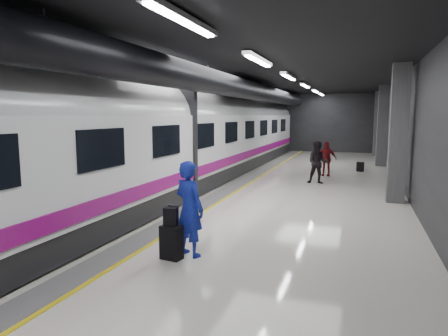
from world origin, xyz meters
The scene contains 9 objects.
ground centered at (0.00, 0.00, 0.00)m, with size 40.00×40.00×0.00m, color silver.
platform_hall centered at (-0.29, 0.96, 3.54)m, with size 10.02×40.02×4.51m.
train centered at (-3.25, 0.00, 2.07)m, with size 3.05×38.00×4.05m.
traveler_main centered at (0.15, -4.88, 0.98)m, with size 0.71×0.47×1.96m, color #1936BD.
suitcase_main centered at (-0.10, -5.19, 0.34)m, with size 0.42×0.26×0.68m, color black.
shoulder_bag centered at (-0.12, -5.18, 0.86)m, with size 0.27×0.15×0.36m, color black.
traveler_far_a centered at (1.75, 4.80, 0.89)m, with size 0.87×0.67×1.78m, color black.
traveler_far_b centered at (1.90, 7.19, 0.81)m, with size 0.95×0.40×1.62m, color maroon.
suitcase_far centered at (3.46, 9.22, 0.24)m, with size 0.33×0.21×0.48m, color black.
Camera 1 is at (3.36, -12.13, 2.86)m, focal length 32.00 mm.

